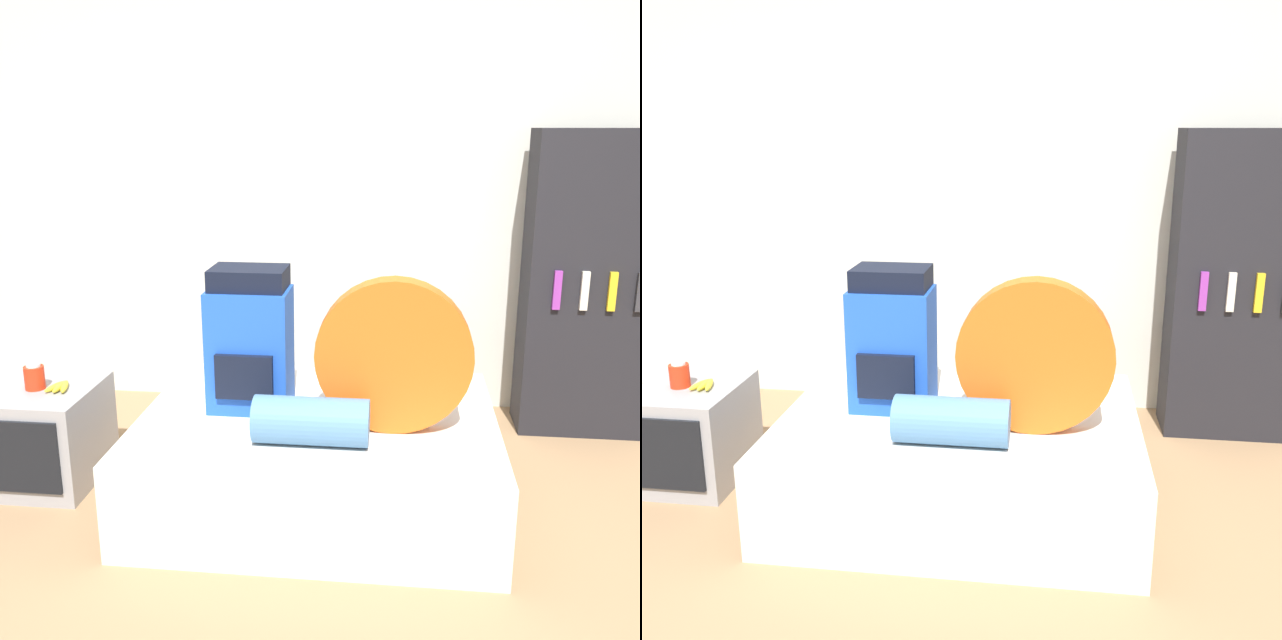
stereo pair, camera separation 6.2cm
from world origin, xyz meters
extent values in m
plane|color=#997551|center=(0.00, 0.00, 0.00)|extent=(16.00, 16.00, 0.00)
cube|color=silver|center=(0.00, 2.12, 1.30)|extent=(8.00, 0.05, 2.60)
cube|color=silver|center=(-0.06, 0.83, 0.22)|extent=(1.62, 1.28, 0.43)
cube|color=blue|center=(-0.39, 0.88, 0.72)|extent=(0.37, 0.27, 0.57)
cube|color=black|center=(-0.39, 0.90, 1.05)|extent=(0.34, 0.25, 0.10)
cube|color=black|center=(-0.39, 0.73, 0.63)|extent=(0.26, 0.03, 0.21)
cylinder|color=#E05B19|center=(0.27, 0.70, 0.77)|extent=(0.67, 0.12, 0.67)
cylinder|color=teal|center=(-0.06, 0.51, 0.53)|extent=(0.48, 0.20, 0.20)
cube|color=#939399|center=(-1.42, 0.87, 0.24)|extent=(0.48, 0.55, 0.49)
cube|color=black|center=(-1.42, 0.59, 0.26)|extent=(0.39, 0.02, 0.35)
cylinder|color=red|center=(-1.45, 0.85, 0.54)|extent=(0.10, 0.10, 0.11)
cylinder|color=white|center=(-1.45, 0.85, 0.61)|extent=(0.07, 0.07, 0.02)
ellipsoid|color=yellow|center=(-1.35, 0.86, 0.50)|extent=(0.07, 0.15, 0.03)
ellipsoid|color=yellow|center=(-1.32, 0.86, 0.50)|extent=(0.03, 0.15, 0.03)
ellipsoid|color=yellow|center=(-1.30, 0.86, 0.50)|extent=(0.07, 0.15, 0.03)
cube|color=black|center=(1.35, 1.83, 0.85)|extent=(0.72, 0.34, 1.71)
cube|color=purple|center=(1.14, 1.65, 0.86)|extent=(0.04, 0.02, 0.21)
cube|color=beige|center=(1.28, 1.65, 0.86)|extent=(0.04, 0.02, 0.21)
cube|color=gold|center=(1.42, 1.65, 0.86)|extent=(0.04, 0.02, 0.21)
cube|color=#2D2D33|center=(1.57, 1.65, 0.86)|extent=(0.04, 0.02, 0.21)
camera|label=1|loc=(0.29, -2.21, 1.73)|focal=40.00mm
camera|label=2|loc=(0.35, -2.20, 1.73)|focal=40.00mm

